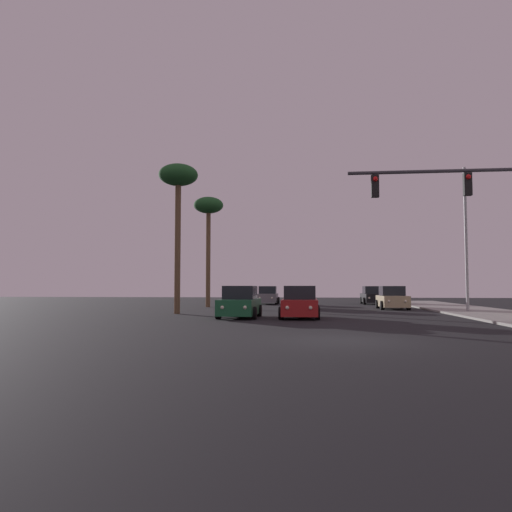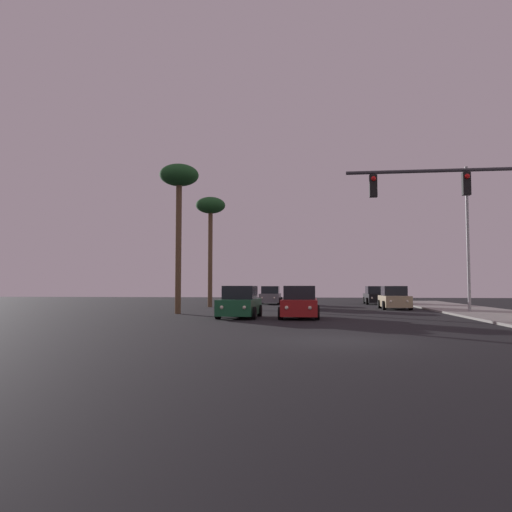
{
  "view_description": "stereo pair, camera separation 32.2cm",
  "coord_description": "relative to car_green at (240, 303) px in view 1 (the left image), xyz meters",
  "views": [
    {
      "loc": [
        -1.0,
        -15.52,
        1.64
      ],
      "look_at": [
        -3.94,
        11.15,
        3.29
      ],
      "focal_mm": 35.0,
      "sensor_mm": 36.0,
      "label": 1
    },
    {
      "loc": [
        -0.68,
        -15.48,
        1.64
      ],
      "look_at": [
        -3.94,
        11.15,
        3.29
      ],
      "focal_mm": 35.0,
      "sensor_mm": 36.0,
      "label": 2
    }
  ],
  "objects": [
    {
      "name": "street_lamp",
      "position": [
        13.22,
        5.97,
        4.36
      ],
      "size": [
        1.74,
        0.24,
        9.0
      ],
      "color": "#99999E",
      "rests_on": "sidewalk_right"
    },
    {
      "name": "ground_plane",
      "position": [
        4.74,
        -10.63,
        -0.76
      ],
      "size": [
        120.0,
        120.0,
        0.0
      ],
      "primitive_type": "plane",
      "color": "black"
    },
    {
      "name": "car_green",
      "position": [
        0.0,
        0.0,
        0.0
      ],
      "size": [
        2.04,
        4.32,
        1.68
      ],
      "rotation": [
        0.0,
        0.0,
        3.13
      ],
      "color": "#195933",
      "rests_on": "ground"
    },
    {
      "name": "car_red",
      "position": [
        3.15,
        0.05,
        0.0
      ],
      "size": [
        2.04,
        4.32,
        1.68
      ],
      "rotation": [
        0.0,
        0.0,
        3.15
      ],
      "color": "maroon",
      "rests_on": "ground"
    },
    {
      "name": "palm_tree_mid",
      "position": [
        -4.51,
        13.37,
        6.98
      ],
      "size": [
        2.4,
        2.4,
        8.91
      ],
      "color": "brown",
      "rests_on": "ground"
    },
    {
      "name": "car_tan",
      "position": [
        9.64,
        11.27,
        0.0
      ],
      "size": [
        2.04,
        4.32,
        1.68
      ],
      "rotation": [
        0.0,
        0.0,
        3.15
      ],
      "color": "tan",
      "rests_on": "ground"
    },
    {
      "name": "car_black",
      "position": [
        9.48,
        21.65,
        0.0
      ],
      "size": [
        2.04,
        4.34,
        1.68
      ],
      "rotation": [
        0.0,
        0.0,
        3.18
      ],
      "color": "black",
      "rests_on": "ground"
    },
    {
      "name": "car_grey",
      "position": [
        -0.31,
        20.66,
        0.0
      ],
      "size": [
        2.04,
        4.33,
        1.68
      ],
      "rotation": [
        0.0,
        0.0,
        3.16
      ],
      "color": "slate",
      "rests_on": "ground"
    },
    {
      "name": "car_silver",
      "position": [
        2.96,
        11.05,
        0.0
      ],
      "size": [
        2.04,
        4.31,
        1.68
      ],
      "rotation": [
        0.0,
        0.0,
        3.14
      ],
      "color": "#B7B7BC",
      "rests_on": "ground"
    },
    {
      "name": "traffic_light_mast",
      "position": [
        10.35,
        -5.91,
        3.96
      ],
      "size": [
        7.26,
        0.36,
        6.5
      ],
      "color": "#38383D",
      "rests_on": "sidewalk_right"
    },
    {
      "name": "palm_tree_near",
      "position": [
        -4.32,
        3.37,
        7.19
      ],
      "size": [
        2.4,
        2.4,
        9.15
      ],
      "color": "brown",
      "rests_on": "ground"
    }
  ]
}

